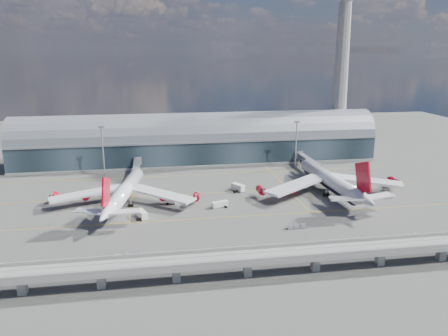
{
  "coord_description": "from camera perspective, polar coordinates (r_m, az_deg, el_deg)",
  "views": [
    {
      "loc": [
        -24.28,
        -163.58,
        61.61
      ],
      "look_at": [
        3.79,
        10.0,
        14.0
      ],
      "focal_mm": 35.0,
      "sensor_mm": 36.0,
      "label": 1
    }
  ],
  "objects": [
    {
      "name": "jet_bridge_left",
      "position": [
        224.13,
        -11.33,
        0.27
      ],
      "size": [
        4.4,
        28.0,
        7.25
      ],
      "color": "gray",
      "rests_on": "ground"
    },
    {
      "name": "floodlight_mast_left",
      "position": [
        225.25,
        -15.54,
        2.29
      ],
      "size": [
        3.0,
        0.7,
        25.7
      ],
      "color": "gray",
      "rests_on": "ground"
    },
    {
      "name": "service_truck_4",
      "position": [
        205.27,
        10.42,
        -2.18
      ],
      "size": [
        2.96,
        4.88,
        2.64
      ],
      "rotation": [
        0.0,
        0.0,
        0.2
      ],
      "color": "silver",
      "rests_on": "ground"
    },
    {
      "name": "control_tower",
      "position": [
        269.9,
        15.07,
        12.53
      ],
      "size": [
        19.0,
        19.0,
        103.0
      ],
      "color": "gray",
      "rests_on": "ground"
    },
    {
      "name": "cargo_train_2",
      "position": [
        159.11,
        9.45,
        -7.53
      ],
      "size": [
        7.01,
        1.77,
        1.56
      ],
      "rotation": [
        0.0,
        0.0,
        1.53
      ],
      "color": "gray",
      "rests_on": "ground"
    },
    {
      "name": "service_truck_2",
      "position": [
        177.26,
        -0.52,
        -4.75
      ],
      "size": [
        7.09,
        4.0,
        2.47
      ],
      "rotation": [
        0.0,
        0.0,
        1.89
      ],
      "color": "silver",
      "rests_on": "ground"
    },
    {
      "name": "ground",
      "position": [
        176.47,
        -0.7,
        -5.28
      ],
      "size": [
        500.0,
        500.0,
        0.0
      ],
      "primitive_type": "plane",
      "color": "#474744",
      "rests_on": "ground"
    },
    {
      "name": "service_truck_0",
      "position": [
        168.96,
        -10.67,
        -5.96
      ],
      "size": [
        4.71,
        7.48,
        2.95
      ],
      "rotation": [
        0.0,
        0.0,
        0.36
      ],
      "color": "silver",
      "rests_on": "ground"
    },
    {
      "name": "floodlight_mast_right",
      "position": [
        235.79,
        9.39,
        3.21
      ],
      "size": [
        3.0,
        0.7,
        25.7
      ],
      "color": "gray",
      "rests_on": "ground"
    },
    {
      "name": "airliner_left",
      "position": [
        182.48,
        -12.98,
        -3.1
      ],
      "size": [
        61.77,
        65.02,
        19.87
      ],
      "rotation": [
        0.0,
        0.0,
        -0.18
      ],
      "color": "white",
      "rests_on": "ground"
    },
    {
      "name": "service_truck_1",
      "position": [
        182.6,
        -6.94,
        -4.25
      ],
      "size": [
        4.91,
        3.67,
        2.59
      ],
      "rotation": [
        0.0,
        0.0,
        1.16
      ],
      "color": "silver",
      "rests_on": "ground"
    },
    {
      "name": "cargo_train_0",
      "position": [
        138.02,
        -12.32,
        -11.28
      ],
      "size": [
        8.7,
        3.25,
        1.91
      ],
      "rotation": [
        0.0,
        0.0,
        1.4
      ],
      "color": "gray",
      "rests_on": "ground"
    },
    {
      "name": "service_truck_3",
      "position": [
        203.3,
        15.13,
        -2.58
      ],
      "size": [
        5.33,
        6.5,
        2.99
      ],
      "rotation": [
        0.0,
        0.0,
        -0.57
      ],
      "color": "silver",
      "rests_on": "ground"
    },
    {
      "name": "guideway",
      "position": [
        124.7,
        3.12,
        -11.72
      ],
      "size": [
        220.0,
        8.5,
        7.2
      ],
      "color": "gray",
      "rests_on": "ground"
    },
    {
      "name": "service_truck_5",
      "position": [
        197.33,
        1.84,
        -2.55
      ],
      "size": [
        5.63,
        7.03,
        3.22
      ],
      "rotation": [
        0.0,
        0.0,
        0.54
      ],
      "color": "silver",
      "rests_on": "ground"
    },
    {
      "name": "taxi_lines",
      "position": [
        197.14,
        -1.65,
        -3.07
      ],
      "size": [
        200.0,
        80.12,
        0.01
      ],
      "color": "gold",
      "rests_on": "ground"
    },
    {
      "name": "terminal",
      "position": [
        247.93,
        -3.38,
        3.43
      ],
      "size": [
        200.0,
        30.0,
        28.0
      ],
      "color": "#1B272E",
      "rests_on": "ground"
    },
    {
      "name": "cargo_train_1",
      "position": [
        159.31,
        23.0,
        -8.53
      ],
      "size": [
        10.39,
        4.72,
        1.73
      ],
      "rotation": [
        0.0,
        0.0,
        1.26
      ],
      "color": "gray",
      "rests_on": "ground"
    },
    {
      "name": "airliner_right",
      "position": [
        197.49,
        13.83,
        -1.73
      ],
      "size": [
        66.92,
        69.95,
        22.19
      ],
      "rotation": [
        0.0,
        0.0,
        0.06
      ],
      "color": "white",
      "rests_on": "ground"
    },
    {
      "name": "jet_bridge_right",
      "position": [
        235.78,
        10.75,
        1.03
      ],
      "size": [
        4.4,
        32.0,
        7.25
      ],
      "color": "gray",
      "rests_on": "ground"
    }
  ]
}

